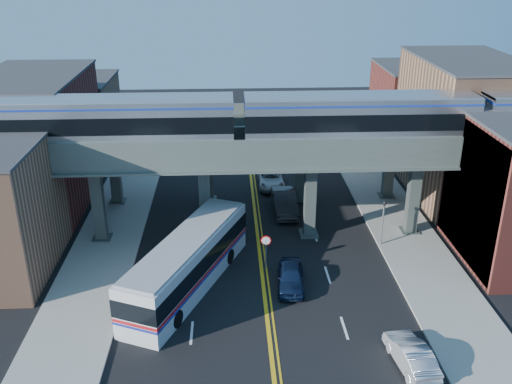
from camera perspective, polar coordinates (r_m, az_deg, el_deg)
ground at (r=37.72m, az=0.82°, el=-10.04°), size 120.00×120.00×0.00m
sidewalk_west at (r=47.26m, az=-14.05°, el=-3.43°), size 5.00×70.00×0.16m
sidewalk_east at (r=48.29m, az=13.81°, el=-2.82°), size 5.00×70.00×0.16m
building_west_b at (r=52.50m, az=-21.00°, el=4.77°), size 8.00×14.00×11.00m
building_west_c at (r=64.87m, az=-17.55°, el=7.13°), size 8.00×10.00×8.00m
building_east_b at (r=53.84m, az=19.87°, el=5.92°), size 8.00×14.00×12.00m
building_east_c at (r=65.95m, az=15.59°, el=8.05°), size 8.00×10.00×9.00m
mural_panel at (r=42.33m, az=20.56°, el=-0.48°), size 0.10×9.50×9.50m
elevated_viaduct_near at (r=42.04m, az=0.18°, el=3.41°), size 52.00×3.60×7.40m
elevated_viaduct_far at (r=48.68m, az=-0.26°, el=6.17°), size 52.00×3.60×7.40m
transit_train at (r=42.17m, az=10.34°, el=7.33°), size 51.62×3.24×3.78m
stop_sign at (r=39.41m, az=1.00°, el=-5.51°), size 0.76×0.09×2.63m
traffic_signal at (r=43.26m, az=12.59°, el=-2.57°), size 0.15×0.18×4.10m
transit_bus at (r=37.74m, az=-6.84°, el=-7.06°), size 7.96×13.37×3.42m
car_lane_a at (r=38.04m, az=3.50°, el=-8.46°), size 2.09×4.44×1.47m
car_lane_b at (r=48.37m, az=2.86°, el=-1.02°), size 2.06×5.52×1.80m
car_lane_c at (r=53.82m, az=1.50°, el=1.32°), size 2.34×5.03×1.39m
car_lane_d at (r=61.64m, az=2.80°, el=4.31°), size 2.47×5.89×1.70m
car_parked_curb at (r=32.61m, az=15.26°, el=-15.45°), size 2.09×4.54×1.44m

